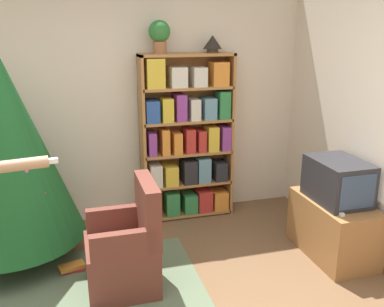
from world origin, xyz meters
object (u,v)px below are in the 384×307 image
Objects in this scene: table_lamp at (213,43)px; armchair at (126,252)px; television at (338,181)px; bookshelf at (187,138)px; christmas_tree at (1,142)px; potted_plant at (159,34)px.

armchair is at bearing -132.34° from table_lamp.
bookshelf is at bearing 131.04° from television.
television is 0.28× the size of christmas_tree.
christmas_tree is at bearing -164.84° from bookshelf.
armchair is at bearing -114.64° from potted_plant.
potted_plant is at bearing 155.23° from armchair.
armchair is 2.80× the size of potted_plant.
potted_plant is at bearing 137.53° from television.
potted_plant is (1.52, 0.50, 0.88)m from christmas_tree.
bookshelf is 1.97× the size of armchair.
christmas_tree is (-1.80, -0.49, 0.22)m from bookshelf.
table_lamp reaches higher than bookshelf.
armchair is 2.32m from table_lamp.
potted_plant is at bearing 18.07° from christmas_tree.
bookshelf is 1.14m from potted_plant.
armchair is 2.17m from potted_plant.
television is at bearing -42.47° from potted_plant.
television is 1.98m from armchair.
christmas_tree reaches higher than television.
armchair is (-1.94, -0.00, -0.42)m from television.
bookshelf reaches higher than armchair.
armchair is (0.95, -0.75, -0.80)m from christmas_tree.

